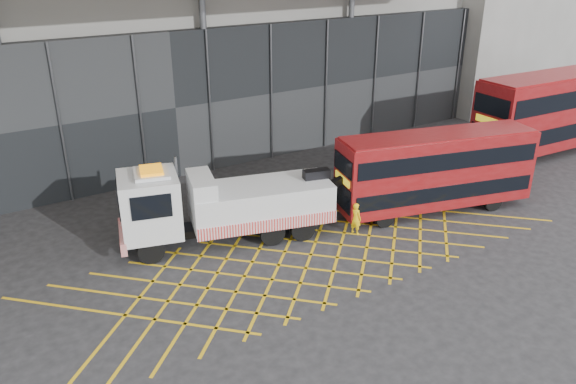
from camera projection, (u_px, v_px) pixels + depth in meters
ground_plane at (244, 276)px, 22.24m from camera, size 120.00×120.00×0.00m
road_markings at (311, 255)px, 23.81m from camera, size 23.16×7.16×0.01m
construction_building at (123, 2)px, 33.83m from camera, size 55.00×23.97×18.00m
recovery_truck at (220, 204)px, 24.32m from camera, size 10.84×4.91×3.79m
bus_towed at (436, 168)px, 27.03m from camera, size 9.96×4.64×3.96m
bus_second at (559, 108)px, 34.92m from camera, size 12.47×3.56×5.02m
worker at (356, 218)px, 25.30m from camera, size 0.51×0.64×1.51m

